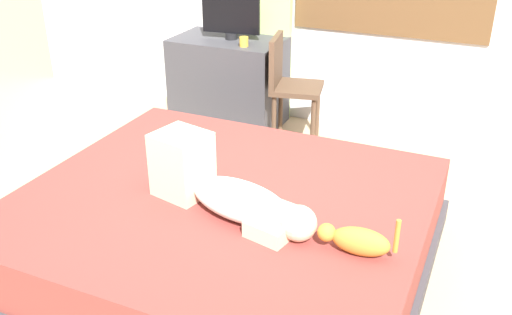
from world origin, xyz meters
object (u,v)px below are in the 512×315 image
at_px(bed, 224,230).
at_px(chair_by_desk, 288,82).
at_px(person_lying, 224,189).
at_px(cup, 244,42).
at_px(desk, 229,82).
at_px(cat, 357,240).
at_px(tv_monitor, 231,17).

distance_m(bed, chair_by_desk, 1.70).
height_order(person_lying, cup, cup).
relative_size(bed, chair_by_desk, 2.49).
bearing_deg(desk, person_lying, -63.97).
height_order(bed, cat, cat).
height_order(person_lying, cat, person_lying).
distance_m(bed, person_lying, 0.36).
distance_m(desk, tv_monitor, 0.55).
height_order(cat, desk, desk).
height_order(cat, tv_monitor, tv_monitor).
distance_m(bed, tv_monitor, 2.14).
bearing_deg(cat, chair_by_desk, 119.24).
xyz_separation_m(person_lying, cat, (0.70, -0.09, -0.05)).
relative_size(cat, desk, 0.40).
relative_size(cat, cup, 4.77).
relative_size(tv_monitor, chair_by_desk, 0.56).
bearing_deg(tv_monitor, bed, -65.12).
xyz_separation_m(cup, chair_by_desk, (0.38, -0.01, -0.27)).
distance_m(bed, cup, 1.88).
bearing_deg(bed, cup, 111.58).
relative_size(person_lying, cup, 12.53).
distance_m(person_lying, cup, 1.95).
xyz_separation_m(cat, cup, (-1.43, 1.88, 0.28)).
relative_size(bed, desk, 2.38).
xyz_separation_m(bed, cup, (-0.66, 1.67, 0.56)).
height_order(person_lying, chair_by_desk, chair_by_desk).
xyz_separation_m(bed, chair_by_desk, (-0.28, 1.65, 0.30)).
height_order(tv_monitor, chair_by_desk, tv_monitor).
height_order(bed, person_lying, person_lying).
xyz_separation_m(bed, cat, (0.77, -0.22, 0.29)).
xyz_separation_m(tv_monitor, chair_by_desk, (0.57, -0.18, -0.41)).
distance_m(tv_monitor, cup, 0.29).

